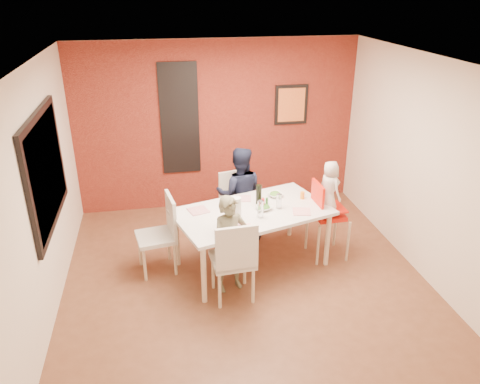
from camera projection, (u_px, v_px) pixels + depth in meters
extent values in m
plane|color=brown|center=(244.00, 276.00, 6.03)|extent=(4.50, 4.50, 0.00)
cube|color=white|center=(245.00, 61.00, 4.92)|extent=(4.50, 4.50, 0.02)
cube|color=#EFDFC6|center=(218.00, 126.00, 7.49)|extent=(4.50, 0.02, 2.70)
cube|color=#EFDFC6|center=(304.00, 294.00, 3.46)|extent=(4.50, 0.02, 2.70)
cube|color=#EFDFC6|center=(42.00, 194.00, 5.09)|extent=(0.02, 4.50, 2.70)
cube|color=#EFDFC6|center=(421.00, 166.00, 5.85)|extent=(0.02, 4.50, 2.70)
cube|color=maroon|center=(218.00, 126.00, 7.47)|extent=(4.50, 0.02, 2.70)
cube|color=black|center=(46.00, 170.00, 5.20)|extent=(0.05, 1.70, 1.30)
cube|color=black|center=(47.00, 170.00, 5.20)|extent=(0.02, 1.55, 1.15)
cube|color=#B4BEC4|center=(180.00, 119.00, 7.29)|extent=(0.55, 0.03, 1.70)
cube|color=black|center=(180.00, 119.00, 7.29)|extent=(0.60, 0.03, 1.76)
cube|color=black|center=(291.00, 105.00, 7.53)|extent=(0.54, 0.03, 0.64)
cube|color=orange|center=(291.00, 105.00, 7.52)|extent=(0.44, 0.01, 0.54)
cube|color=silver|center=(252.00, 212.00, 5.95)|extent=(2.15, 1.57, 0.04)
cylinder|color=beige|center=(204.00, 274.00, 5.39)|extent=(0.06, 0.06, 0.76)
cylinder|color=beige|center=(177.00, 239.00, 6.12)|extent=(0.06, 0.06, 0.76)
cylinder|color=beige|center=(328.00, 239.00, 6.11)|extent=(0.06, 0.06, 0.76)
cylinder|color=beige|center=(290.00, 212.00, 6.85)|extent=(0.06, 0.06, 0.76)
cube|color=beige|center=(232.00, 260.00, 5.45)|extent=(0.51, 0.51, 0.06)
cube|color=beige|center=(237.00, 249.00, 5.14)|extent=(0.49, 0.07, 0.55)
cylinder|color=beige|center=(245.00, 267.00, 5.78)|extent=(0.04, 0.04, 0.48)
cylinder|color=beige|center=(253.00, 286.00, 5.43)|extent=(0.04, 0.04, 0.48)
cylinder|color=beige|center=(213.00, 271.00, 5.69)|extent=(0.04, 0.04, 0.48)
cylinder|color=beige|center=(220.00, 291.00, 5.34)|extent=(0.04, 0.04, 0.48)
cube|color=white|center=(238.00, 206.00, 6.91)|extent=(0.52, 0.52, 0.05)
cube|color=white|center=(232.00, 186.00, 6.97)|extent=(0.42, 0.14, 0.48)
cylinder|color=tan|center=(232.00, 227.00, 6.79)|extent=(0.03, 0.03, 0.42)
cylinder|color=tan|center=(222.00, 217.00, 7.08)|extent=(0.03, 0.03, 0.42)
cylinder|color=tan|center=(253.00, 222.00, 6.93)|extent=(0.03, 0.03, 0.42)
cylinder|color=tan|center=(243.00, 212.00, 7.21)|extent=(0.03, 0.03, 0.42)
cube|color=beige|center=(156.00, 237.00, 5.96)|extent=(0.54, 0.54, 0.05)
cube|color=beige|center=(171.00, 216.00, 5.91)|extent=(0.12, 0.48, 0.54)
cylinder|color=#C7B494|center=(140.00, 249.00, 6.17)|extent=(0.04, 0.04, 0.47)
cylinder|color=#C7B494|center=(169.00, 244.00, 6.29)|extent=(0.04, 0.04, 0.47)
cylinder|color=#C7B494|center=(145.00, 265.00, 5.83)|extent=(0.04, 0.04, 0.47)
cylinder|color=#C7B494|center=(175.00, 259.00, 5.95)|extent=(0.04, 0.04, 0.47)
cube|color=red|center=(329.00, 215.00, 6.24)|extent=(0.40, 0.40, 0.06)
cube|color=red|center=(317.00, 199.00, 6.10)|extent=(0.05, 0.38, 0.45)
cube|color=red|center=(329.00, 208.00, 6.20)|extent=(0.40, 0.40, 0.02)
cylinder|color=#C0AD8F|center=(348.00, 242.00, 6.23)|extent=(0.04, 0.04, 0.59)
cylinder|color=#C0AD8F|center=(318.00, 245.00, 6.14)|extent=(0.04, 0.04, 0.59)
cylinder|color=#C0AD8F|center=(335.00, 227.00, 6.61)|extent=(0.04, 0.04, 0.59)
cylinder|color=#C0AD8F|center=(307.00, 230.00, 6.52)|extent=(0.04, 0.04, 0.59)
imported|color=brown|center=(230.00, 244.00, 5.55)|extent=(0.51, 0.41, 1.23)
imported|color=black|center=(240.00, 194.00, 6.66)|extent=(0.75, 0.63, 1.39)
imported|color=beige|center=(330.00, 188.00, 6.08)|extent=(0.34, 0.41, 0.73)
cube|color=white|center=(242.00, 229.00, 5.49)|extent=(0.24, 0.24, 0.01)
cube|color=silver|center=(243.00, 198.00, 6.26)|extent=(0.24, 0.24, 0.01)
cube|color=white|center=(302.00, 212.00, 5.90)|extent=(0.26, 0.26, 0.01)
cube|color=silver|center=(198.00, 210.00, 5.93)|extent=(0.29, 0.29, 0.01)
imported|color=white|center=(264.00, 208.00, 5.96)|extent=(0.27, 0.27, 0.05)
imported|color=white|center=(275.00, 195.00, 6.32)|extent=(0.23, 0.23, 0.05)
cylinder|color=black|center=(259.00, 195.00, 6.03)|extent=(0.07, 0.07, 0.28)
cylinder|color=white|center=(260.00, 209.00, 5.73)|extent=(0.08, 0.08, 0.22)
cylinder|color=white|center=(279.00, 201.00, 5.96)|extent=(0.07, 0.07, 0.20)
cylinder|color=white|center=(236.00, 208.00, 5.71)|extent=(0.12, 0.12, 0.27)
cylinder|color=red|center=(263.00, 204.00, 5.93)|extent=(0.04, 0.04, 0.15)
cylinder|color=#286A23|center=(267.00, 202.00, 6.02)|extent=(0.03, 0.03, 0.13)
cylinder|color=brown|center=(263.00, 203.00, 5.98)|extent=(0.04, 0.04, 0.14)
cylinder|color=orange|center=(302.00, 195.00, 6.24)|extent=(0.06, 0.06, 0.10)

